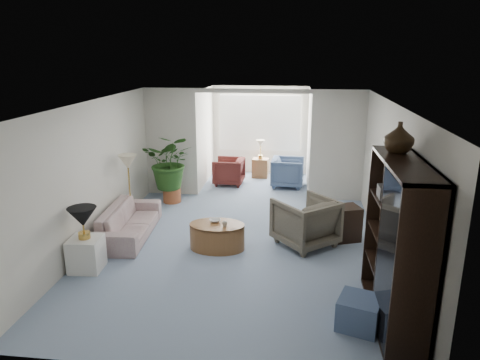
# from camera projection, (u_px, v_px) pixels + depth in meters

# --- Properties ---
(floor) EXTENTS (6.00, 6.00, 0.00)m
(floor) POSITION_uv_depth(u_px,v_px,m) (236.00, 251.00, 7.63)
(floor) COLOR #8495AF
(floor) RESTS_ON ground
(sunroom_floor) EXTENTS (2.60, 2.60, 0.00)m
(sunroom_floor) POSITION_uv_depth(u_px,v_px,m) (256.00, 183.00, 11.54)
(sunroom_floor) COLOR #8495AF
(sunroom_floor) RESTS_ON ground
(back_pier_left) EXTENTS (1.20, 0.12, 2.50)m
(back_pier_left) POSITION_uv_depth(u_px,v_px,m) (171.00, 143.00, 10.36)
(back_pier_left) COLOR silver
(back_pier_left) RESTS_ON ground
(back_pier_right) EXTENTS (1.20, 0.12, 2.50)m
(back_pier_right) POSITION_uv_depth(u_px,v_px,m) (337.00, 147.00, 9.93)
(back_pier_right) COLOR silver
(back_pier_right) RESTS_ON ground
(back_header) EXTENTS (2.60, 0.12, 0.10)m
(back_header) POSITION_uv_depth(u_px,v_px,m) (253.00, 91.00, 9.81)
(back_header) COLOR silver
(back_header) RESTS_ON back_pier_left
(window_pane) EXTENTS (2.20, 0.02, 1.50)m
(window_pane) POSITION_uv_depth(u_px,v_px,m) (260.00, 123.00, 12.18)
(window_pane) COLOR white
(window_blinds) EXTENTS (2.20, 0.02, 1.50)m
(window_blinds) POSITION_uv_depth(u_px,v_px,m) (260.00, 123.00, 12.15)
(window_blinds) COLOR white
(framed_picture) EXTENTS (0.04, 0.50, 0.40)m
(framed_picture) POSITION_uv_depth(u_px,v_px,m) (395.00, 160.00, 6.78)
(framed_picture) COLOR #B4A990
(sofa) EXTENTS (0.89, 1.98, 0.57)m
(sofa) POSITION_uv_depth(u_px,v_px,m) (129.00, 221.00, 8.20)
(sofa) COLOR #BAAE9E
(sofa) RESTS_ON ground
(end_table) EXTENTS (0.51, 0.51, 0.52)m
(end_table) POSITION_uv_depth(u_px,v_px,m) (86.00, 254.00, 6.94)
(end_table) COLOR white
(end_table) RESTS_ON ground
(table_lamp) EXTENTS (0.44, 0.44, 0.30)m
(table_lamp) POSITION_uv_depth(u_px,v_px,m) (82.00, 217.00, 6.77)
(table_lamp) COLOR black
(table_lamp) RESTS_ON end_table
(floor_lamp) EXTENTS (0.36, 0.36, 0.28)m
(floor_lamp) POSITION_uv_depth(u_px,v_px,m) (128.00, 162.00, 8.56)
(floor_lamp) COLOR beige
(floor_lamp) RESTS_ON ground
(coffee_table) EXTENTS (1.18, 1.18, 0.45)m
(coffee_table) POSITION_uv_depth(u_px,v_px,m) (217.00, 236.00, 7.69)
(coffee_table) COLOR brown
(coffee_table) RESTS_ON ground
(coffee_bowl) EXTENTS (0.24, 0.24, 0.05)m
(coffee_bowl) POSITION_uv_depth(u_px,v_px,m) (215.00, 221.00, 7.72)
(coffee_bowl) COLOR silver
(coffee_bowl) RESTS_ON coffee_table
(coffee_cup) EXTENTS (0.11, 0.11, 0.09)m
(coffee_cup) POSITION_uv_depth(u_px,v_px,m) (225.00, 224.00, 7.51)
(coffee_cup) COLOR #B7AFA0
(coffee_cup) RESTS_ON coffee_table
(wingback_chair) EXTENTS (1.30, 1.30, 0.85)m
(wingback_chair) POSITION_uv_depth(u_px,v_px,m) (305.00, 222.00, 7.80)
(wingback_chair) COLOR #625C4D
(wingback_chair) RESTS_ON ground
(side_table_dark) EXTENTS (0.63, 0.57, 0.63)m
(side_table_dark) POSITION_uv_depth(u_px,v_px,m) (344.00, 223.00, 8.03)
(side_table_dark) COLOR black
(side_table_dark) RESTS_ON ground
(entertainment_cabinet) EXTENTS (0.49, 1.85, 2.06)m
(entertainment_cabinet) POSITION_uv_depth(u_px,v_px,m) (398.00, 244.00, 5.47)
(entertainment_cabinet) COLOR black
(entertainment_cabinet) RESTS_ON ground
(cabinet_urn) EXTENTS (0.38, 0.38, 0.39)m
(cabinet_urn) POSITION_uv_depth(u_px,v_px,m) (399.00, 137.00, 5.60)
(cabinet_urn) COLOR #312110
(cabinet_urn) RESTS_ON entertainment_cabinet
(ottoman) EXTENTS (0.62, 0.62, 0.39)m
(ottoman) POSITION_uv_depth(u_px,v_px,m) (359.00, 313.00, 5.50)
(ottoman) COLOR #495F7E
(ottoman) RESTS_ON ground
(plant_pot) EXTENTS (0.40, 0.40, 0.32)m
(plant_pot) POSITION_uv_depth(u_px,v_px,m) (172.00, 195.00, 10.10)
(plant_pot) COLOR #A2542F
(plant_pot) RESTS_ON ground
(house_plant) EXTENTS (1.12, 0.97, 1.24)m
(house_plant) POSITION_uv_depth(u_px,v_px,m) (170.00, 162.00, 9.88)
(house_plant) COLOR #26501B
(house_plant) RESTS_ON plant_pot
(sunroom_chair_blue) EXTENTS (0.84, 0.82, 0.73)m
(sunroom_chair_blue) POSITION_uv_depth(u_px,v_px,m) (288.00, 172.00, 11.21)
(sunroom_chair_blue) COLOR #495F7E
(sunroom_chair_blue) RESTS_ON ground
(sunroom_chair_maroon) EXTENTS (0.79, 0.77, 0.68)m
(sunroom_chair_maroon) POSITION_uv_depth(u_px,v_px,m) (229.00, 171.00, 11.39)
(sunroom_chair_maroon) COLOR #58231E
(sunroom_chair_maroon) RESTS_ON ground
(sunroom_table) EXTENTS (0.44, 0.35, 0.51)m
(sunroom_table) POSITION_uv_depth(u_px,v_px,m) (260.00, 168.00, 12.04)
(sunroom_table) COLOR brown
(sunroom_table) RESTS_ON ground
(shelf_clutter) EXTENTS (0.30, 1.15, 1.06)m
(shelf_clutter) POSITION_uv_depth(u_px,v_px,m) (394.00, 247.00, 5.49)
(shelf_clutter) COLOR #4D4A47
(shelf_clutter) RESTS_ON entertainment_cabinet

